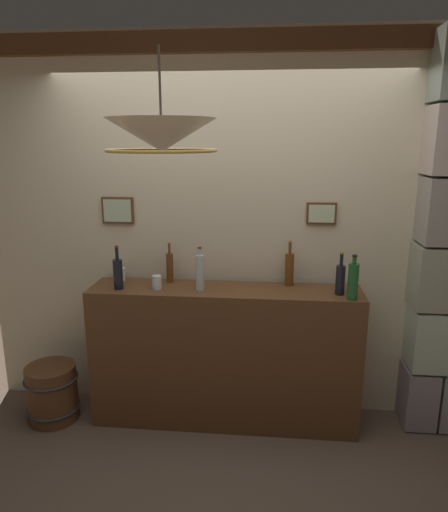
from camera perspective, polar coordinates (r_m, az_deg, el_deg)
ground_plane at (r=3.09m, az=-1.60°, el=-27.53°), size 12.00×12.00×0.00m
panelled_rear_partition at (r=3.45m, az=0.51°, el=4.30°), size 3.70×0.15×2.78m
bar_shelf_unit at (r=3.49m, az=0.08°, el=-12.07°), size 1.91×0.39×1.03m
liquor_bottle_tequila at (r=3.16m, az=15.42°, el=-2.91°), size 0.07×0.07×0.30m
liquor_bottle_port at (r=3.37m, az=7.94°, el=-1.51°), size 0.06×0.06×0.33m
liquor_bottle_amaro at (r=3.24m, az=13.96°, el=-2.70°), size 0.06×0.06×0.30m
liquor_bottle_mezcal at (r=3.24m, az=-2.95°, el=-1.96°), size 0.06×0.06×0.31m
liquor_bottle_whiskey at (r=3.34m, az=-12.77°, el=-2.05°), size 0.07×0.07×0.31m
liquor_bottle_bourbon at (r=3.44m, az=-6.61°, el=-1.34°), size 0.05×0.05×0.29m
glass_tumbler_rocks at (r=3.56m, az=-12.47°, el=-2.17°), size 0.07×0.07×0.09m
glass_tumbler_highball at (r=3.31m, az=-8.18°, el=-3.19°), size 0.07×0.07×0.10m
pendant_lamp at (r=2.41m, az=-7.62°, el=14.23°), size 0.55×0.55×0.50m
wooden_barrel at (r=3.86m, az=-20.16°, el=-15.33°), size 0.39×0.39×0.42m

